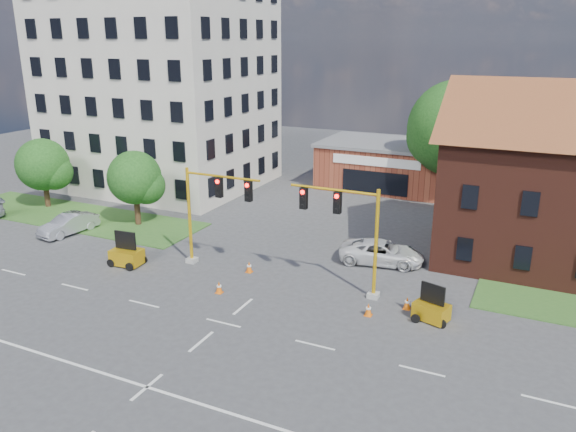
% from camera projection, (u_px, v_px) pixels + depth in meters
% --- Properties ---
extents(ground, '(120.00, 120.00, 0.00)m').
position_uv_depth(ground, '(223.00, 323.00, 28.27)').
color(ground, '#3D3D40').
rests_on(ground, ground).
extents(grass_verge_nw, '(22.00, 6.00, 0.08)m').
position_uv_depth(grass_verge_nw, '(75.00, 216.00, 44.98)').
color(grass_verge_nw, '#2D5A22').
rests_on(grass_verge_nw, ground).
extents(lane_markings, '(60.00, 36.00, 0.01)m').
position_uv_depth(lane_markings, '(189.00, 352.00, 25.68)').
color(lane_markings, silver).
rests_on(lane_markings, ground).
extents(office_block, '(18.40, 15.40, 20.60)m').
position_uv_depth(office_block, '(159.00, 76.00, 52.10)').
color(office_block, beige).
rests_on(office_block, ground).
extents(brick_shop, '(12.40, 8.40, 4.30)m').
position_uv_depth(brick_shop, '(387.00, 164.00, 53.45)').
color(brick_shop, maroon).
rests_on(brick_shop, ground).
extents(tree_large, '(8.53, 8.13, 10.48)m').
position_uv_depth(tree_large, '(461.00, 132.00, 46.93)').
color(tree_large, '#3A2715').
rests_on(tree_large, ground).
extents(tree_nw_front, '(4.22, 4.02, 5.74)m').
position_uv_depth(tree_nw_front, '(138.00, 180.00, 41.89)').
color(tree_nw_front, '#3A2715').
rests_on(tree_nw_front, ground).
extents(tree_nw_rear, '(4.53, 4.31, 5.83)m').
position_uv_depth(tree_nw_rear, '(46.00, 167.00, 46.38)').
color(tree_nw_rear, '#3A2715').
rests_on(tree_nw_rear, ground).
extents(signal_mast_west, '(5.30, 0.60, 6.20)m').
position_uv_depth(signal_mast_west, '(211.00, 207.00, 34.01)').
color(signal_mast_west, '#999893').
rests_on(signal_mast_west, ground).
extents(signal_mast_east, '(5.30, 0.60, 6.20)m').
position_uv_depth(signal_mast_east, '(347.00, 227.00, 30.48)').
color(signal_mast_east, '#999893').
rests_on(signal_mast_east, ground).
extents(trailer_west, '(1.98, 1.41, 2.15)m').
position_uv_depth(trailer_west, '(127.00, 255.00, 35.23)').
color(trailer_west, '#EDB113').
rests_on(trailer_west, ground).
extents(trailer_east, '(1.92, 1.56, 1.90)m').
position_uv_depth(trailer_east, '(431.00, 310.00, 28.37)').
color(trailer_east, '#EDB113').
rests_on(trailer_east, ground).
extents(cone_a, '(0.40, 0.40, 0.70)m').
position_uv_depth(cone_a, '(219.00, 287.00, 31.49)').
color(cone_a, '#E35F0B').
rests_on(cone_a, ground).
extents(cone_b, '(0.40, 0.40, 0.70)m').
position_uv_depth(cone_b, '(249.00, 267.00, 34.27)').
color(cone_b, '#E35F0B').
rests_on(cone_b, ground).
extents(cone_c, '(0.40, 0.40, 0.70)m').
position_uv_depth(cone_c, '(368.00, 310.00, 28.93)').
color(cone_c, '#E35F0B').
rests_on(cone_c, ground).
extents(cone_d, '(0.40, 0.40, 0.70)m').
position_uv_depth(cone_d, '(407.00, 303.00, 29.64)').
color(cone_d, '#E35F0B').
rests_on(cone_d, ground).
extents(pickup_white, '(5.60, 3.27, 1.47)m').
position_uv_depth(pickup_white, '(382.00, 252.00, 35.54)').
color(pickup_white, white).
rests_on(pickup_white, ground).
extents(sedan_silver_front, '(2.17, 4.61, 1.46)m').
position_uv_depth(sedan_silver_front, '(69.00, 224.00, 40.87)').
color(sedan_silver_front, '#B3B4BB').
rests_on(sedan_silver_front, ground).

